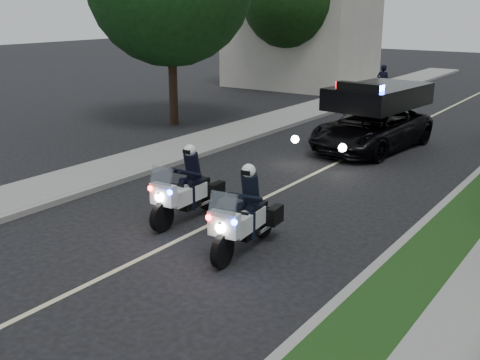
% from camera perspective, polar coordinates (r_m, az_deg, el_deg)
% --- Properties ---
extents(ground, '(120.00, 120.00, 0.00)m').
position_cam_1_polar(ground, '(10.98, -15.25, -10.13)').
color(ground, black).
rests_on(ground, ground).
extents(curb_right, '(0.20, 60.00, 0.15)m').
position_cam_1_polar(curb_right, '(17.21, 21.18, -0.53)').
color(curb_right, gray).
rests_on(curb_right, ground).
extents(curb_left, '(0.20, 60.00, 0.15)m').
position_cam_1_polar(curb_left, '(20.56, -1.47, 3.32)').
color(curb_left, gray).
rests_on(curb_left, ground).
extents(sidewalk_left, '(2.00, 60.00, 0.16)m').
position_cam_1_polar(sidewalk_left, '(21.21, -3.87, 3.71)').
color(sidewalk_left, gray).
rests_on(sidewalk_left, ground).
extents(building_far, '(8.00, 6.00, 7.00)m').
position_cam_1_polar(building_far, '(36.71, 6.02, 14.57)').
color(building_far, '#A8A396').
rests_on(building_far, ground).
extents(lane_marking, '(0.12, 50.00, 0.01)m').
position_cam_1_polar(lane_marking, '(18.53, 8.84, 1.38)').
color(lane_marking, '#BFB78C').
rests_on(lane_marking, ground).
extents(police_moto_left, '(0.79, 2.14, 1.80)m').
position_cam_1_polar(police_moto_left, '(13.82, -5.15, -3.88)').
color(police_moto_left, white).
rests_on(police_moto_left, ground).
extents(police_moto_right, '(0.97, 2.21, 1.82)m').
position_cam_1_polar(police_moto_right, '(12.10, 0.48, -6.91)').
color(police_moto_right, silver).
rests_on(police_moto_right, ground).
extents(police_suv, '(3.03, 5.57, 2.59)m').
position_cam_1_polar(police_suv, '(20.95, 12.61, 2.96)').
color(police_suv, black).
rests_on(police_suv, ground).
extents(bicycle, '(0.73, 1.74, 0.89)m').
position_cam_1_polar(bicycle, '(30.93, 13.67, 7.27)').
color(bicycle, black).
rests_on(bicycle, ground).
extents(cyclist, '(0.67, 0.48, 1.78)m').
position_cam_1_polar(cyclist, '(30.93, 13.67, 7.27)').
color(cyclist, black).
rests_on(cyclist, ground).
extents(tree_left_near, '(7.82, 7.82, 11.15)m').
position_cam_1_polar(tree_left_near, '(25.01, -6.44, 5.48)').
color(tree_left_near, '#153F15').
rests_on(tree_left_near, ground).
extents(tree_left_far, '(7.47, 7.47, 10.38)m').
position_cam_1_polar(tree_left_far, '(35.19, 5.24, 8.78)').
color(tree_left_far, '#153511').
rests_on(tree_left_far, ground).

